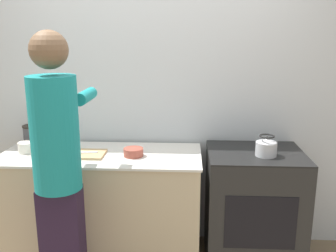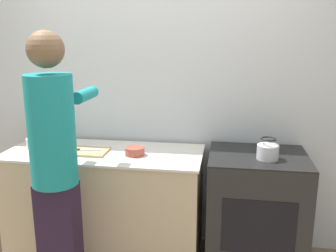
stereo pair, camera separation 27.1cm
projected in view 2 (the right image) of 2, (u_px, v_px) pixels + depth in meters
name	position (u px, v px, depth m)	size (l,w,h in m)	color
wall_back	(161.00, 94.00, 3.15)	(8.00, 0.05, 2.60)	silver
counter	(106.00, 204.00, 3.05)	(1.55, 0.64, 0.89)	#C6B28E
oven	(255.00, 212.00, 2.86)	(0.72, 0.62, 0.93)	black
person	(55.00, 159.00, 2.40)	(0.33, 0.57, 1.82)	#27182E
cutting_board	(88.00, 152.00, 2.91)	(0.30, 0.23, 0.02)	tan
knife	(83.00, 150.00, 2.92)	(0.26, 0.06, 0.01)	silver
kettle	(268.00, 150.00, 2.65)	(0.15, 0.15, 0.16)	silver
bowl_prep	(35.00, 143.00, 3.03)	(0.13, 0.13, 0.08)	silver
bowl_mixing	(135.00, 151.00, 2.85)	(0.15, 0.15, 0.06)	#9E4738
canister_jar	(42.00, 132.00, 3.21)	(0.16, 0.16, 0.17)	#4C4C51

